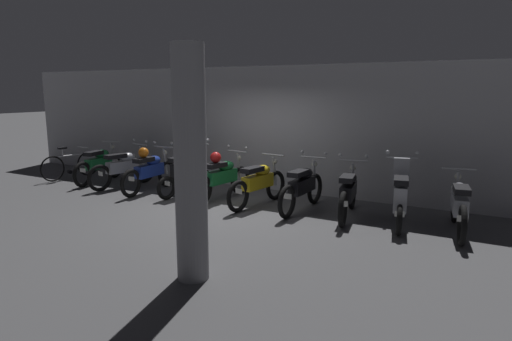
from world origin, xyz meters
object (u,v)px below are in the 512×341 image
(motorbike_slot_7, at_px, (348,192))
(bicycle, at_px, (71,165))
(motorbike_slot_6, at_px, (302,186))
(motorbike_slot_4, at_px, (222,176))
(motorbike_slot_9, at_px, (459,205))
(support_pillar, at_px, (190,165))
(motorbike_slot_2, at_px, (150,170))
(motorbike_slot_8, at_px, (400,196))
(motorbike_slot_1, at_px, (124,167))
(motorbike_slot_3, at_px, (187,172))
(motorbike_slot_5, at_px, (259,183))
(motorbike_slot_0, at_px, (100,164))

(motorbike_slot_7, bearing_deg, bicycle, -179.76)
(motorbike_slot_6, bearing_deg, motorbike_slot_4, -179.44)
(motorbike_slot_6, bearing_deg, motorbike_slot_9, -0.40)
(motorbike_slot_7, xyz_separation_m, support_pillar, (-0.89, -3.67, 0.98))
(motorbike_slot_2, relative_size, bicycle, 1.14)
(motorbike_slot_9, xyz_separation_m, bicycle, (-9.70, -0.04, -0.13))
(motorbike_slot_4, xyz_separation_m, motorbike_slot_9, (4.78, -0.00, -0.04))
(motorbike_slot_8, bearing_deg, motorbike_slot_9, 2.22)
(motorbike_slot_1, xyz_separation_m, motorbike_slot_7, (5.74, 0.09, 0.00))
(motorbike_slot_6, bearing_deg, motorbike_slot_8, -1.73)
(motorbike_slot_3, distance_m, bicycle, 3.97)
(motorbike_slot_3, xyz_separation_m, motorbike_slot_4, (0.95, 0.02, 0.00))
(motorbike_slot_4, bearing_deg, motorbike_slot_6, 0.56)
(motorbike_slot_1, height_order, motorbike_slot_5, motorbike_slot_1)
(motorbike_slot_2, relative_size, motorbike_slot_4, 1.01)
(motorbike_slot_0, relative_size, motorbike_slot_2, 0.99)
(motorbike_slot_3, relative_size, motorbike_slot_8, 1.01)
(motorbike_slot_6, distance_m, motorbike_slot_9, 2.87)
(motorbike_slot_1, bearing_deg, motorbike_slot_2, -5.84)
(motorbike_slot_0, xyz_separation_m, motorbike_slot_3, (2.88, -0.02, 0.04))
(motorbike_slot_1, relative_size, support_pillar, 0.66)
(motorbike_slot_0, relative_size, motorbike_slot_7, 1.00)
(bicycle, bearing_deg, motorbike_slot_6, 0.48)
(motorbike_slot_6, xyz_separation_m, motorbike_slot_7, (0.95, -0.02, 0.00))
(motorbike_slot_4, height_order, motorbike_slot_7, same)
(support_pillar, bearing_deg, motorbike_slot_7, 76.32)
(motorbike_slot_1, xyz_separation_m, motorbike_slot_4, (2.87, 0.10, 0.04))
(motorbike_slot_8, height_order, support_pillar, support_pillar)
(motorbike_slot_0, bearing_deg, motorbike_slot_6, 0.17)
(motorbike_slot_0, bearing_deg, motorbike_slot_9, -0.02)
(motorbike_slot_0, distance_m, motorbike_slot_1, 0.97)
(bicycle, bearing_deg, motorbike_slot_7, 0.24)
(motorbike_slot_7, height_order, motorbike_slot_8, motorbike_slot_8)
(motorbike_slot_2, xyz_separation_m, bicycle, (-3.00, 0.16, -0.17))
(motorbike_slot_5, relative_size, motorbike_slot_7, 1.00)
(motorbike_slot_4, distance_m, support_pillar, 4.28)
(motorbike_slot_2, relative_size, motorbike_slot_6, 1.00)
(motorbike_slot_1, relative_size, motorbike_slot_8, 1.16)
(motorbike_slot_0, relative_size, bicycle, 1.13)
(motorbike_slot_3, relative_size, motorbike_slot_5, 0.86)
(motorbike_slot_0, relative_size, motorbike_slot_3, 1.16)
(motorbike_slot_0, relative_size, motorbike_slot_6, 0.99)
(motorbike_slot_9, bearing_deg, bicycle, -179.78)
(motorbike_slot_2, distance_m, motorbike_slot_7, 4.79)
(motorbike_slot_3, distance_m, motorbike_slot_5, 1.91)
(motorbike_slot_0, distance_m, motorbike_slot_9, 8.62)
(motorbike_slot_2, relative_size, motorbike_slot_7, 1.01)
(motorbike_slot_9, bearing_deg, motorbike_slot_3, -179.80)
(motorbike_slot_4, relative_size, motorbike_slot_5, 1.00)
(motorbike_slot_9, height_order, support_pillar, support_pillar)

